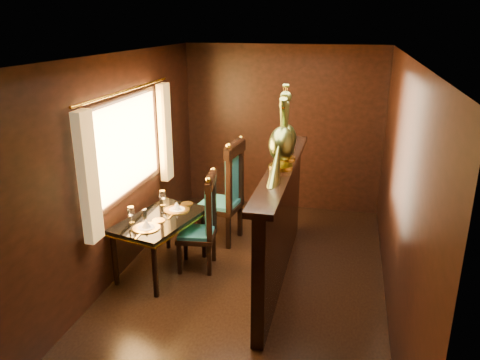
{
  "coord_description": "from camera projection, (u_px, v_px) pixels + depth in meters",
  "views": [
    {
      "loc": [
        0.98,
        -4.44,
        2.83
      ],
      "look_at": [
        -0.17,
        0.4,
        1.12
      ],
      "focal_mm": 35.0,
      "sensor_mm": 36.0,
      "label": 1
    }
  ],
  "objects": [
    {
      "name": "ground",
      "position": [
        246.0,
        287.0,
        5.22
      ],
      "size": [
        5.0,
        5.0,
        0.0
      ],
      "primitive_type": "plane",
      "color": "black",
      "rests_on": "ground"
    },
    {
      "name": "peacock_left",
      "position": [
        282.0,
        129.0,
        4.72
      ],
      "size": [
        0.27,
        0.71,
        0.85
      ],
      "primitive_type": null,
      "color": "#1C543A",
      "rests_on": "partition"
    },
    {
      "name": "chair_left",
      "position": [
        206.0,
        219.0,
        5.44
      ],
      "size": [
        0.49,
        0.51,
        1.21
      ],
      "rotation": [
        0.0,
        0.0,
        0.13
      ],
      "color": "black",
      "rests_on": "ground"
    },
    {
      "name": "chair_right",
      "position": [
        229.0,
        189.0,
        6.07
      ],
      "size": [
        0.57,
        0.6,
        1.42
      ],
      "rotation": [
        0.0,
        0.0,
        -0.14
      ],
      "color": "black",
      "rests_on": "ground"
    },
    {
      "name": "dining_table",
      "position": [
        160.0,
        223.0,
        5.4
      ],
      "size": [
        0.94,
        1.27,
        0.87
      ],
      "rotation": [
        0.0,
        0.0,
        -0.24
      ],
      "color": "black",
      "rests_on": "ground"
    },
    {
      "name": "room_shell",
      "position": [
        239.0,
        150.0,
        4.74
      ],
      "size": [
        3.04,
        5.04,
        2.52
      ],
      "color": "black",
      "rests_on": "ground"
    },
    {
      "name": "partition",
      "position": [
        280.0,
        221.0,
        5.19
      ],
      "size": [
        0.26,
        2.7,
        1.36
      ],
      "color": "black",
      "rests_on": "ground"
    },
    {
      "name": "peacock_right",
      "position": [
        286.0,
        126.0,
        5.03
      ],
      "size": [
        0.24,
        0.64,
        0.77
      ],
      "primitive_type": null,
      "color": "#1C543A",
      "rests_on": "partition"
    }
  ]
}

